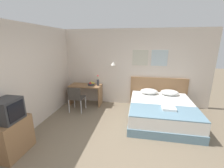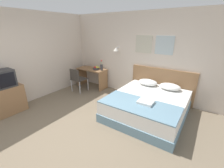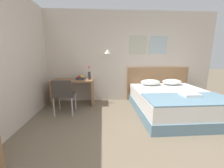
{
  "view_description": "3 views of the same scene",
  "coord_description": "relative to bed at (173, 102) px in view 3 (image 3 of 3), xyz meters",
  "views": [
    {
      "loc": [
        0.35,
        -2.32,
        2.2
      ],
      "look_at": [
        -0.39,
        1.63,
        1.08
      ],
      "focal_mm": 24.0,
      "sensor_mm": 36.0,
      "label": 1
    },
    {
      "loc": [
        2.19,
        -1.55,
        2.14
      ],
      "look_at": [
        0.05,
        1.61,
        0.73
      ],
      "focal_mm": 24.0,
      "sensor_mm": 36.0,
      "label": 2
    },
    {
      "loc": [
        -0.69,
        -1.27,
        1.4
      ],
      "look_at": [
        -0.46,
        2.17,
        0.67
      ],
      "focal_mm": 22.0,
      "sensor_mm": 36.0,
      "label": 3
    }
  ],
  "objects": [
    {
      "name": "flower_vase",
      "position": [
        -2.09,
        0.76,
        0.59
      ],
      "size": [
        0.08,
        0.08,
        0.38
      ],
      "color": "#333338",
      "rests_on": "desk"
    },
    {
      "name": "desk_chair",
      "position": [
        -2.64,
        0.07,
        0.25
      ],
      "size": [
        0.45,
        0.45,
        0.85
      ],
      "color": "#3D3833",
      "rests_on": "ground_plane"
    },
    {
      "name": "throw_blanket",
      "position": [
        0.0,
        -0.59,
        0.28
      ],
      "size": [
        1.74,
        0.81,
        0.02
      ],
      "color": "#66899E",
      "rests_on": "bed"
    },
    {
      "name": "folded_towel_near_foot",
      "position": [
        0.1,
        -0.45,
        0.32
      ],
      "size": [
        0.34,
        0.3,
        0.06
      ],
      "color": "white",
      "rests_on": "throw_blanket"
    },
    {
      "name": "fruit_bowl",
      "position": [
        -2.35,
        0.77,
        0.51
      ],
      "size": [
        0.26,
        0.23,
        0.13
      ],
      "color": "#333842",
      "rests_on": "desk"
    },
    {
      "name": "pillow_right",
      "position": [
        0.33,
        0.76,
        0.35
      ],
      "size": [
        0.57,
        0.41,
        0.17
      ],
      "color": "white",
      "rests_on": "bed"
    },
    {
      "name": "headboard",
      "position": [
        0.0,
        1.04,
        0.25
      ],
      "size": [
        1.92,
        0.06,
        1.03
      ],
      "color": "#8E6642",
      "rests_on": "ground_plane"
    },
    {
      "name": "desk",
      "position": [
        -2.55,
        0.74,
        0.24
      ],
      "size": [
        1.12,
        0.54,
        0.73
      ],
      "color": "#8E6642",
      "rests_on": "ground_plane"
    },
    {
      "name": "pillow_left",
      "position": [
        -0.33,
        0.76,
        0.35
      ],
      "size": [
        0.57,
        0.41,
        0.17
      ],
      "color": "white",
      "rests_on": "bed"
    },
    {
      "name": "bed",
      "position": [
        0.0,
        0.0,
        0.0
      ],
      "size": [
        1.8,
        2.03,
        0.54
      ],
      "color": "#66899E",
      "rests_on": "ground_plane"
    },
    {
      "name": "wall_back",
      "position": [
        -1.02,
        1.1,
        1.07
      ],
      "size": [
        5.43,
        0.31,
        2.65
      ],
      "color": "beige",
      "rests_on": "ground_plane"
    }
  ]
}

